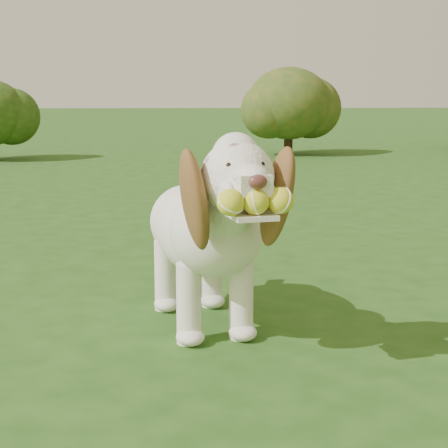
{
  "coord_description": "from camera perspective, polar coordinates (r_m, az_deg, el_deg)",
  "views": [
    {
      "loc": [
        -0.38,
        -3.41,
        1.05
      ],
      "look_at": [
        -0.23,
        -0.51,
        0.53
      ],
      "focal_mm": 60.0,
      "sensor_mm": 36.0,
      "label": 1
    }
  ],
  "objects": [
    {
      "name": "dog",
      "position": [
        3.23,
        -1.33,
        -0.02
      ],
      "size": [
        0.66,
        1.37,
        0.9
      ],
      "rotation": [
        0.0,
        0.0,
        0.22
      ],
      "color": "white",
      "rests_on": "ground"
    },
    {
      "name": "ground",
      "position": [
        3.59,
        3.32,
        -6.82
      ],
      "size": [
        80.0,
        80.0,
        0.0
      ],
      "primitive_type": "plane",
      "color": "#214814",
      "rests_on": "ground"
    },
    {
      "name": "shrub_c",
      "position": [
        12.21,
        4.96,
        9.13
      ],
      "size": [
        1.36,
        1.36,
        1.41
      ],
      "color": "#382314",
      "rests_on": "ground"
    }
  ]
}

